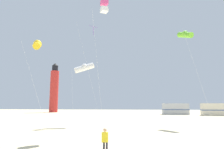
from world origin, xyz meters
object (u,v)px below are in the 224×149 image
Objects in this scene: kite_tube_white at (84,68)px; rv_van_cream at (216,109)px; kite_flyer_standing at (105,138)px; kite_tube_gold at (37,45)px; lighthouse_distant at (54,89)px; kite_diamond_violet at (93,31)px; kite_box_rainbow at (104,6)px; rv_van_silver at (175,109)px; kite_tube_lime at (185,35)px.

kite_tube_white reaches higher than rv_van_cream.
kite_flyer_standing is 0.18× the size of rv_van_cream.
kite_tube_gold is 0.54× the size of lighthouse_distant.
kite_tube_gold is 1.18× the size of kite_tube_white.
kite_diamond_violet is 35.85m from rv_van_cream.
kite_diamond_violet reaches higher than kite_flyer_standing.
kite_tube_gold is 0.76× the size of kite_box_rainbow.
rv_van_silver is (16.23, 29.85, -5.60)m from kite_tube_white.
kite_box_rainbow is 1.84× the size of rv_van_silver.
rv_van_silver is at bearing -109.31° from kite_flyer_standing.
lighthouse_distant is (-17.97, 47.48, -0.51)m from kite_tube_gold.
kite_flyer_standing is 0.13× the size of kite_tube_gold.
kite_tube_gold reaches higher than kite_flyer_standing.
rv_van_cream is (8.45, -3.93, 0.00)m from rv_van_silver.
kite_flyer_standing is 0.09× the size of kite_diamond_violet.
kite_flyer_standing is at bearing -119.84° from kite_tube_lime.
kite_tube_gold is at bearing -119.36° from kite_diamond_violet.
kite_box_rainbow is at bearing -62.96° from lighthouse_distant.
kite_tube_gold is 0.69× the size of kite_diamond_violet.
rv_van_silver is at bearing 61.09° from kite_diamond_violet.
kite_tube_gold is (-7.93, 7.10, 7.73)m from kite_flyer_standing.
kite_tube_lime is at bearing -1.30° from kite_diamond_violet.
kite_box_rainbow reaches higher than kite_tube_white.
rv_van_cream is at bearing -19.21° from lighthouse_distant.
kite_box_rainbow is (3.53, -6.79, 4.38)m from kite_tube_white.
kite_diamond_violet reaches higher than kite_tube_gold.
kite_box_rainbow reaches higher than kite_tube_lime.
kite_box_rainbow is at bearing -111.08° from rv_van_silver.
kite_tube_lime is 1.00× the size of kite_box_rainbow.
rv_van_cream is (24.02, 24.27, -10.92)m from kite_diamond_violet.
lighthouse_distant reaches higher than kite_box_rainbow.
lighthouse_distant is (-24.88, 48.73, -3.53)m from kite_box_rainbow.
kite_box_rainbow is at bearing -119.78° from rv_van_cream.
kite_tube_gold is at bearing -120.96° from rv_van_silver.
kite_tube_gold is at bearing 169.72° from kite_box_rainbow.
kite_diamond_violet is 2.01× the size of rv_van_cream.
kite_box_rainbow is 40.03m from rv_van_silver.
rv_van_cream is (24.68, 25.91, -5.60)m from kite_tube_white.
lighthouse_distant is 40.00m from rv_van_silver.
kite_tube_lime is at bearing 6.23° from kite_tube_white.
lighthouse_distant is at bearing 129.91° from kite_tube_lime.
kite_tube_gold is 1.39× the size of rv_van_silver.
lighthouse_distant reaches higher than kite_diamond_violet.
kite_tube_lime reaches higher than kite_tube_gold.
rv_van_silver is at bearing 158.16° from rv_van_cream.
kite_tube_lime is 29.06m from rv_van_cream.
kite_tube_lime reaches higher than kite_tube_white.
kite_flyer_standing is 14.86m from kite_tube_white.
kite_box_rainbow is 1.82× the size of rv_van_cream.
kite_tube_lime is 11.98m from kite_diamond_violet.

